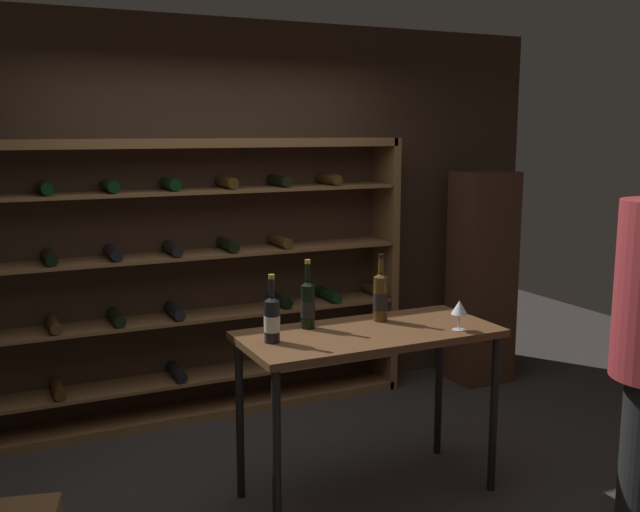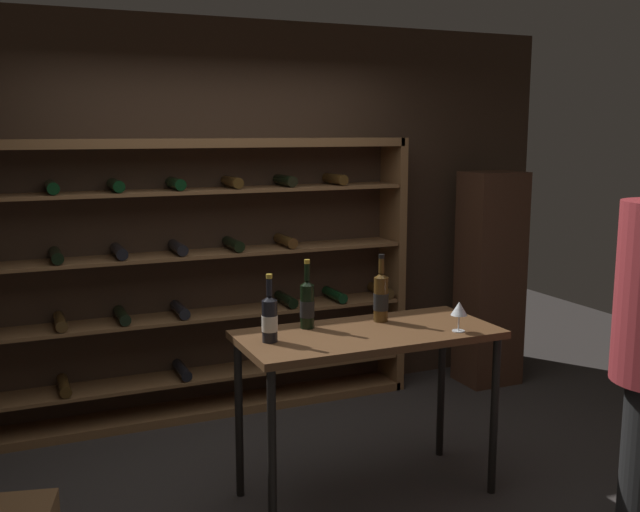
# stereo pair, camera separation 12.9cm
# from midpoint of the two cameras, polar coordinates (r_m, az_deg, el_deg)

# --- Properties ---
(ground_plane) EXTENTS (9.29, 9.29, 0.00)m
(ground_plane) POSITION_cam_midpoint_polar(r_m,az_deg,el_deg) (4.24, -0.27, -18.32)
(ground_plane) COLOR #383330
(back_wall) EXTENTS (5.41, 0.10, 2.76)m
(back_wall) POSITION_cam_midpoint_polar(r_m,az_deg,el_deg) (5.32, -7.30, 3.07)
(back_wall) COLOR #3D2B1E
(back_wall) RESTS_ON ground
(wine_rack) EXTENTS (3.39, 0.32, 1.94)m
(wine_rack) POSITION_cam_midpoint_polar(r_m,az_deg,el_deg) (5.10, -10.23, -2.01)
(wine_rack) COLOR brown
(wine_rack) RESTS_ON ground
(tasting_table) EXTENTS (1.39, 0.63, 0.94)m
(tasting_table) POSITION_cam_midpoint_polar(r_m,az_deg,el_deg) (3.98, 4.68, -7.18)
(tasting_table) COLOR brown
(tasting_table) RESTS_ON ground
(display_cabinet) EXTENTS (0.44, 0.36, 1.68)m
(display_cabinet) POSITION_cam_midpoint_polar(r_m,az_deg,el_deg) (5.94, 13.68, -1.73)
(display_cabinet) COLOR #4C2D1E
(display_cabinet) RESTS_ON ground
(wine_bottle_amber_reserve) EXTENTS (0.08, 0.08, 0.38)m
(wine_bottle_amber_reserve) POSITION_cam_midpoint_polar(r_m,az_deg,el_deg) (4.12, 5.66, -3.18)
(wine_bottle_amber_reserve) COLOR #4C3314
(wine_bottle_amber_reserve) RESTS_ON tasting_table
(wine_bottle_black_capsule) EXTENTS (0.08, 0.08, 0.38)m
(wine_bottle_black_capsule) POSITION_cam_midpoint_polar(r_m,az_deg,el_deg) (3.96, -0.07, -3.74)
(wine_bottle_black_capsule) COLOR black
(wine_bottle_black_capsule) RESTS_ON tasting_table
(wine_bottle_green_slim) EXTENTS (0.08, 0.08, 0.35)m
(wine_bottle_green_slim) POSITION_cam_midpoint_polar(r_m,az_deg,el_deg) (3.72, -2.94, -4.85)
(wine_bottle_green_slim) COLOR black
(wine_bottle_green_slim) RESTS_ON tasting_table
(wine_glass_stemmed_center) EXTENTS (0.09, 0.09, 0.16)m
(wine_glass_stemmed_center) POSITION_cam_midpoint_polar(r_m,az_deg,el_deg) (3.98, 11.68, -4.10)
(wine_glass_stemmed_center) COLOR silver
(wine_glass_stemmed_center) RESTS_ON tasting_table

